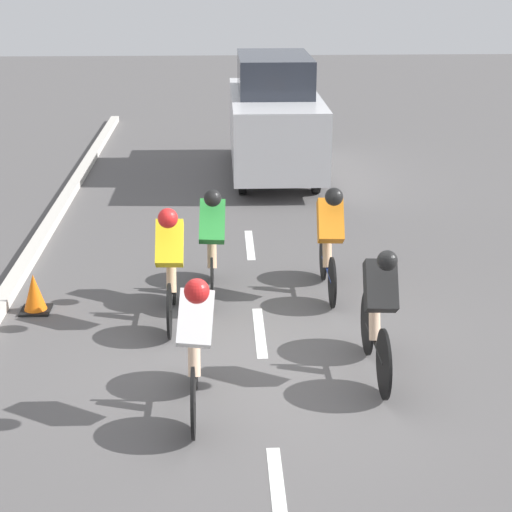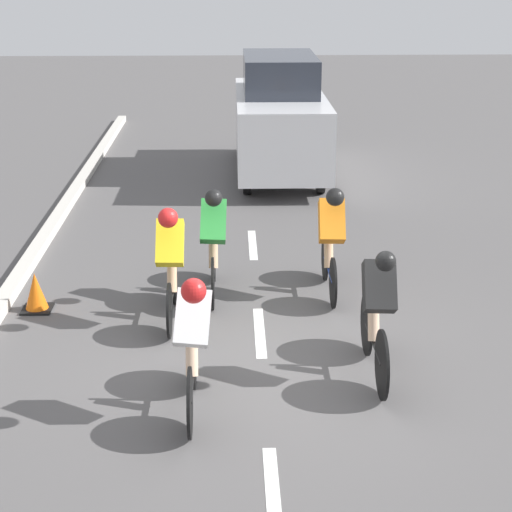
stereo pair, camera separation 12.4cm
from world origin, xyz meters
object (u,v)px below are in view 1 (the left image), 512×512
object	(u,v)px
cyclist_black	(379,310)
cyclist_orange	(330,237)
cyclist_white	(195,340)
cyclist_green	(212,239)
cyclist_yellow	(170,260)
traffic_cone	(34,294)
support_car	(274,117)

from	to	relation	value
cyclist_black	cyclist_orange	distance (m)	2.30
cyclist_white	cyclist_green	world-z (taller)	cyclist_green
cyclist_yellow	traffic_cone	size ratio (longest dim) A/B	3.41
cyclist_white	cyclist_orange	size ratio (longest dim) A/B	1.01
cyclist_green	traffic_cone	distance (m)	2.30
cyclist_black	support_car	distance (m)	8.81
cyclist_white	support_car	size ratio (longest dim) A/B	0.36
cyclist_black	traffic_cone	distance (m)	4.38
support_car	traffic_cone	distance (m)	7.73
cyclist_orange	cyclist_yellow	world-z (taller)	cyclist_orange
cyclist_orange	cyclist_yellow	xyz separation A→B (m)	(1.98, 0.80, -0.00)
cyclist_green	support_car	bearing A→B (deg)	-100.50
cyclist_green	cyclist_black	bearing A→B (deg)	126.57
cyclist_green	cyclist_orange	distance (m)	1.50
cyclist_white	traffic_cone	distance (m)	3.36
cyclist_white	cyclist_green	bearing A→B (deg)	-92.74
cyclist_green	cyclist_yellow	xyz separation A→B (m)	(0.49, 0.82, 0.01)
cyclist_green	traffic_cone	size ratio (longest dim) A/B	3.33
support_car	cyclist_black	bearing A→B (deg)	93.33
cyclist_black	cyclist_orange	size ratio (longest dim) A/B	1.06
traffic_cone	cyclist_green	bearing A→B (deg)	-169.54
cyclist_white	traffic_cone	world-z (taller)	cyclist_white
cyclist_green	cyclist_orange	world-z (taller)	cyclist_orange
cyclist_orange	support_car	xyz separation A→B (m)	(0.29, -6.49, 0.36)
cyclist_yellow	traffic_cone	world-z (taller)	cyclist_yellow
cyclist_yellow	support_car	bearing A→B (deg)	-103.05
cyclist_orange	cyclist_green	bearing A→B (deg)	-0.51
cyclist_green	cyclist_black	world-z (taller)	cyclist_green
cyclist_orange	support_car	size ratio (longest dim) A/B	0.35
support_car	cyclist_yellow	bearing A→B (deg)	76.95
cyclist_orange	cyclist_yellow	distance (m)	2.14
cyclist_white	cyclist_black	size ratio (longest dim) A/B	0.95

